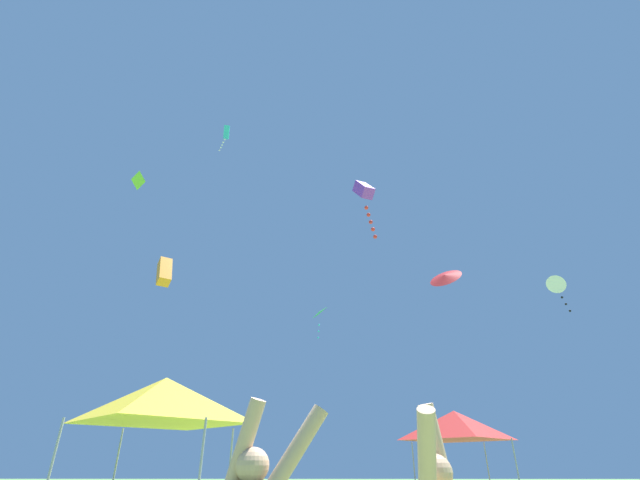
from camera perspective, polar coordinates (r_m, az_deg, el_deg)
The scene contains 9 objects.
canopy_tent_red at distance 18.48m, azimuth 17.53°, elevation -22.38°, with size 3.22×3.22×3.45m.
canopy_tent_yellow at distance 11.77m, azimuth -20.07°, elevation -19.32°, with size 3.29×3.29×3.52m.
kite_green_diamond at distance 31.99m, azimuth -0.14°, elevation -9.72°, with size 1.08×0.99×2.25m.
kite_white_delta at distance 35.00m, azimuth 28.87°, elevation -5.22°, with size 1.49×1.51×2.76m.
kite_cyan_box at distance 29.93m, azimuth -12.32°, elevation 13.68°, with size 0.60×0.86×2.07m.
kite_red_delta at distance 15.80m, azimuth 16.26°, elevation -4.66°, with size 1.44×1.37×0.92m.
kite_purple_box at distance 14.57m, azimuth 5.86°, elevation 6.34°, with size 0.72×1.02×2.27m.
kite_orange_box at distance 21.21m, azimuth -19.94°, elevation -3.97°, with size 1.04×1.18×1.48m.
kite_lime_diamond at distance 28.77m, azimuth -22.93°, elevation 7.22°, with size 0.74×0.72×0.74m.
Camera 1 is at (-0.12, -4.55, 1.59)m, focal length 24.14 mm.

